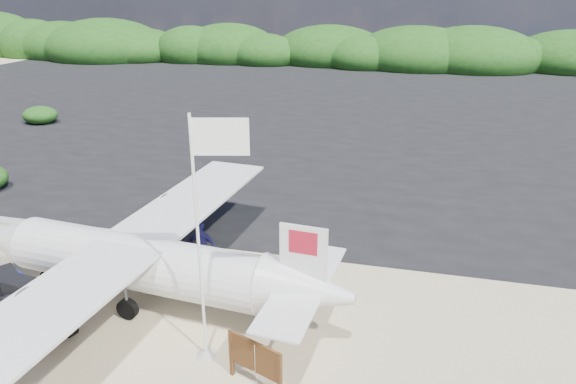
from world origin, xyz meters
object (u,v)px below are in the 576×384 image
(baggage_cart, at_px, (27,333))
(flagpole, at_px, (207,355))
(crew_b, at_px, (288,284))
(crew_c, at_px, (202,247))
(crew_a, at_px, (165,232))
(aircraft_large, at_px, (470,157))

(baggage_cart, distance_m, flagpole, 5.34)
(crew_b, xyz_separation_m, crew_c, (-3.38, 1.49, 0.08))
(crew_c, bearing_deg, crew_b, 158.80)
(flagpole, xyz_separation_m, crew_c, (-1.77, 4.14, 0.91))
(crew_b, bearing_deg, baggage_cart, 44.22)
(crew_a, bearing_deg, baggage_cart, 94.11)
(baggage_cart, relative_size, flagpole, 0.47)
(flagpole, distance_m, crew_c, 4.60)
(crew_a, height_order, aircraft_large, aircraft_large)
(crew_a, height_order, crew_c, crew_a)
(baggage_cart, xyz_separation_m, flagpole, (5.33, 0.35, 0.00))
(baggage_cart, height_order, crew_b, crew_b)
(baggage_cart, bearing_deg, crew_b, 42.42)
(flagpole, bearing_deg, crew_c, 113.14)
(baggage_cart, height_order, aircraft_large, aircraft_large)
(crew_c, bearing_deg, crew_a, -19.88)
(baggage_cart, relative_size, crew_b, 1.86)
(baggage_cart, bearing_deg, aircraft_large, 74.68)
(baggage_cart, xyz_separation_m, crew_a, (1.82, 5.21, 0.92))
(crew_a, height_order, crew_b, crew_a)
(flagpole, bearing_deg, crew_a, 125.86)
(crew_c, distance_m, aircraft_large, 18.64)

